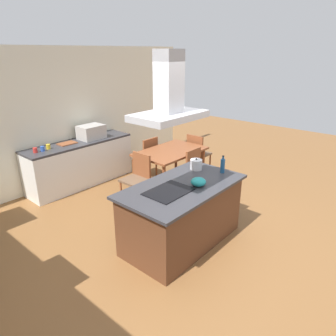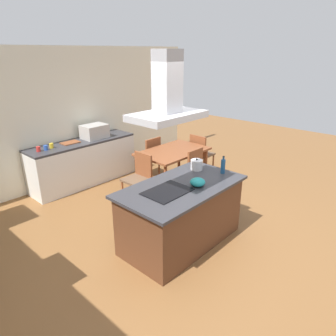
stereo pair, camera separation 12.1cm
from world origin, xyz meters
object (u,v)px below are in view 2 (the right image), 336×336
(tea_kettle, at_px, (197,165))
(dining_table, at_px, (173,154))
(countertop_microwave, at_px, (95,131))
(coffee_mug_red, at_px, (38,149))
(olive_oil_bottle, at_px, (223,166))
(range_hood, at_px, (167,98))
(chair_facing_island, at_px, (199,170))
(cooktop, at_px, (167,191))
(chair_at_left_end, at_px, (139,175))
(chair_at_right_end, at_px, (200,152))
(cutting_board, at_px, (70,143))
(coffee_mug_blue, at_px, (46,148))
(coffee_mug_yellow, at_px, (51,146))
(mixing_bowl, at_px, (198,182))
(chair_facing_back_wall, at_px, (150,155))

(tea_kettle, bearing_deg, dining_table, 55.89)
(countertop_microwave, distance_m, coffee_mug_red, 1.23)
(olive_oil_bottle, bearing_deg, range_hood, 170.71)
(chair_facing_island, xyz_separation_m, range_hood, (-1.71, -0.76, 1.59))
(cooktop, relative_size, chair_at_left_end, 0.67)
(chair_at_right_end, bearing_deg, cutting_board, 146.54)
(tea_kettle, distance_m, coffee_mug_blue, 2.86)
(dining_table, height_order, chair_facing_island, chair_facing_island)
(cooktop, xyz_separation_m, cutting_board, (0.35, 2.93, 0.00))
(tea_kettle, bearing_deg, coffee_mug_yellow, 109.60)
(countertop_microwave, bearing_deg, mixing_bowl, -99.07)
(chair_facing_back_wall, distance_m, chair_at_right_end, 1.13)
(coffee_mug_blue, distance_m, chair_facing_island, 2.87)
(coffee_mug_red, distance_m, chair_at_right_end, 3.32)
(tea_kettle, distance_m, chair_facing_back_wall, 2.10)
(olive_oil_bottle, height_order, dining_table, olive_oil_bottle)
(coffee_mug_red, bearing_deg, coffee_mug_yellow, 5.35)
(range_hood, bearing_deg, chair_at_left_end, 60.79)
(countertop_microwave, distance_m, range_hood, 3.20)
(coffee_mug_yellow, bearing_deg, dining_table, -39.59)
(olive_oil_bottle, height_order, range_hood, range_hood)
(chair_facing_island, distance_m, chair_at_left_end, 1.13)
(tea_kettle, height_order, coffee_mug_blue, tea_kettle)
(coffee_mug_blue, height_order, chair_at_left_end, coffee_mug_blue)
(olive_oil_bottle, height_order, mixing_bowl, olive_oil_bottle)
(olive_oil_bottle, xyz_separation_m, dining_table, (0.68, 1.59, -0.35))
(tea_kettle, height_order, dining_table, tea_kettle)
(countertop_microwave, xyz_separation_m, chair_at_left_end, (-0.10, -1.46, -0.53))
(cooktop, bearing_deg, coffee_mug_red, 96.56)
(coffee_mug_blue, distance_m, range_hood, 3.08)
(mixing_bowl, xyz_separation_m, chair_at_right_end, (2.22, 1.60, -0.45))
(cooktop, xyz_separation_m, dining_table, (1.71, 1.42, -0.24))
(tea_kettle, bearing_deg, coffee_mug_blue, 112.41)
(chair_facing_island, distance_m, chair_at_right_end, 1.13)
(tea_kettle, height_order, chair_at_left_end, tea_kettle)
(coffee_mug_red, height_order, cutting_board, coffee_mug_red)
(chair_at_right_end, bearing_deg, olive_oil_bottle, -135.04)
(coffee_mug_red, relative_size, chair_facing_island, 0.10)
(chair_at_right_end, distance_m, range_hood, 3.39)
(tea_kettle, relative_size, range_hood, 0.26)
(tea_kettle, relative_size, olive_oil_bottle, 0.89)
(cutting_board, bearing_deg, cooktop, -96.77)
(coffee_mug_red, bearing_deg, tea_kettle, -65.35)
(cooktop, distance_m, coffee_mug_blue, 2.86)
(cooktop, distance_m, chair_facing_back_wall, 2.73)
(mixing_bowl, height_order, coffee_mug_blue, mixing_bowl)
(olive_oil_bottle, xyz_separation_m, mixing_bowl, (-0.62, -0.01, -0.06))
(chair_facing_island, bearing_deg, dining_table, 90.00)
(dining_table, distance_m, range_hood, 2.65)
(coffee_mug_red, distance_m, chair_facing_back_wall, 2.23)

